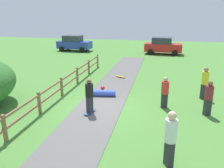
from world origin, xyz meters
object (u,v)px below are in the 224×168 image
skater_riding (89,94)px  skater_fallen (101,93)px  parked_car_red (163,46)px  bystander_white (170,136)px  bystander_yellow (205,81)px  parked_car_blue (74,43)px  skateboard_loose (120,77)px  bystander_red (165,91)px  bystander_maroon (209,97)px

skater_riding → skater_fallen: skater_riding is taller
parked_car_red → bystander_white: bearing=-89.0°
skater_riding → bystander_yellow: (5.66, 3.30, 0.03)m
skater_fallen → bystander_white: 6.92m
parked_car_blue → parked_car_red: same height
bystander_white → parked_car_blue: parked_car_blue is taller
skateboard_loose → bystander_red: bystander_red is taller
skater_riding → bystander_white: bearing=-41.9°
bystander_yellow → skateboard_loose: bearing=148.5°
skater_riding → parked_car_blue: size_ratio=0.40×
bystander_red → parked_car_blue: (-11.13, 16.13, 0.06)m
skater_fallen → bystander_yellow: bystander_yellow is taller
bystander_white → parked_car_red: parked_car_red is taller
skater_fallen → bystander_red: bearing=-15.2°
bystander_red → bystander_maroon: (1.99, -0.50, 0.04)m
bystander_white → bystander_yellow: 6.87m
parked_car_red → bystander_yellow: bearing=-80.6°
bystander_red → parked_car_red: 16.13m
bystander_yellow → skater_riding: bearing=-149.7°
skater_fallen → bystander_red: 3.78m
parked_car_red → bystander_red: bearing=-89.2°
bystander_red → bystander_yellow: (2.16, 1.78, 0.12)m
bystander_white → parked_car_red: size_ratio=0.44×
bystander_red → parked_car_red: bearing=90.8°
skater_riding → bystander_maroon: bearing=10.6°
parked_car_blue → bystander_white: bearing=-61.7°
skateboard_loose → parked_car_red: size_ratio=0.19×
bystander_yellow → parked_car_red: size_ratio=0.43×
parked_car_red → parked_car_blue: bearing=180.0°
bystander_red → skater_fallen: bearing=164.8°
bystander_maroon → bystander_red: bearing=166.1°
skateboard_loose → bystander_yellow: bearing=-31.5°
bystander_white → bystander_yellow: bearing=73.0°
skater_riding → bystander_white: 4.90m
skater_riding → skater_fallen: 2.62m
bystander_yellow → parked_car_blue: (-13.29, 14.34, -0.06)m
bystander_yellow → parked_car_blue: size_ratio=0.43×
bystander_yellow → parked_car_red: bearing=99.4°
bystander_yellow → bystander_maroon: bystander_yellow is taller
skateboard_loose → bystander_white: (3.36, -9.86, 0.97)m
skater_riding → skater_fallen: size_ratio=1.03×
parked_car_red → bystander_maroon: bearing=-82.4°
skater_riding → bystander_red: size_ratio=1.06×
bystander_maroon → parked_car_blue: bearing=128.3°
bystander_maroon → parked_car_blue: parked_car_blue is taller
bystander_red → parked_car_red: (-0.21, 16.13, 0.06)m
bystander_red → parked_car_blue: bearing=124.6°
skater_fallen → parked_car_blue: parked_car_blue is taller
bystander_white → bystander_maroon: size_ratio=1.11×
bystander_yellow → skater_fallen: bearing=-172.0°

